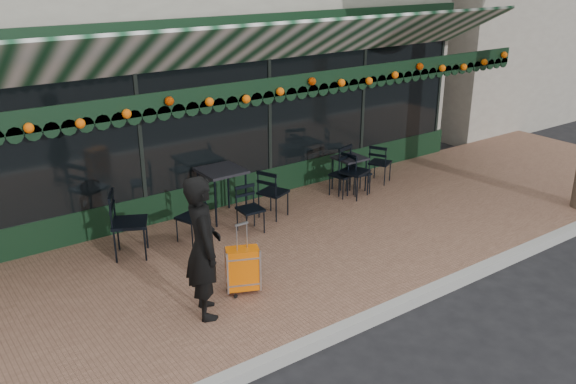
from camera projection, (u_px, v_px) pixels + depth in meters
ground at (358, 324)px, 7.46m from camera, size 80.00×80.00×0.00m
sidewalk at (267, 258)px, 8.95m from camera, size 18.00×4.00×0.15m
curb at (362, 322)px, 7.37m from camera, size 18.00×0.16×0.15m
restaurant_building at (108, 58)px, 12.59m from camera, size 12.00×9.60×4.50m
neighbor_building_right at (495, 18)px, 19.76m from camera, size 12.00×8.00×4.80m
woman at (203, 247)px, 7.12m from camera, size 0.59×0.74×1.77m
suitcase at (243, 269)px, 7.79m from camera, size 0.47×0.38×0.95m
cafe_table_a at (350, 161)px, 11.17m from camera, size 0.52×0.52×0.64m
cafe_table_b at (221, 174)px, 9.92m from camera, size 0.68×0.68×0.84m
chair_a_left at (342, 175)px, 11.00m from camera, size 0.44×0.44×0.77m
chair_a_right at (358, 173)px, 11.12m from camera, size 0.43×0.43×0.76m
chair_a_front at (354, 172)px, 10.93m from camera, size 0.58×0.58×0.92m
chair_a_extra at (380, 163)px, 11.66m from camera, size 0.52×0.52×0.77m
chair_b_left at (191, 218)px, 9.19m from camera, size 0.49×0.49×0.77m
chair_b_right at (273, 193)px, 10.06m from camera, size 0.55×0.55×0.85m
chair_b_front at (250, 210)px, 9.50m from camera, size 0.40×0.40×0.76m
chair_solo at (130, 223)px, 8.69m from camera, size 0.67×0.67×1.01m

